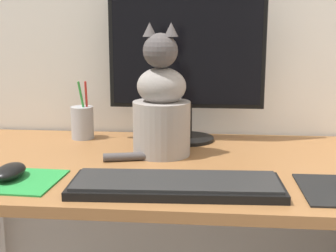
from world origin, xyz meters
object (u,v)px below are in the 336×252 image
cat (161,107)px  pen_cup (82,122)px  monitor (187,56)px  keyboard (176,185)px  computer_mouse_left (10,171)px

cat → pen_cup: bearing=154.0°
monitor → keyboard: bearing=-89.3°
monitor → computer_mouse_left: size_ratio=4.40×
keyboard → monitor: bearing=88.0°
keyboard → pen_cup: 0.55m
keyboard → computer_mouse_left: (-0.38, 0.03, 0.01)m
monitor → cat: 0.22m
monitor → pen_cup: bearing=-178.9°
monitor → computer_mouse_left: bearing=-131.9°
computer_mouse_left → cat: 0.42m
keyboard → computer_mouse_left: bearing=172.7°
cat → pen_cup: cat is taller
keyboard → cat: size_ratio=1.30×
monitor → cat: size_ratio=1.31×
computer_mouse_left → pen_cup: pen_cup is taller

